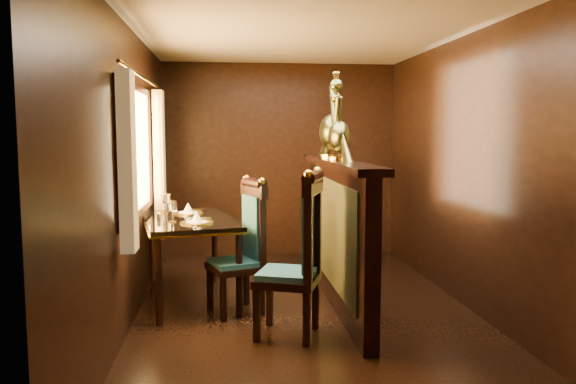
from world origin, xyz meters
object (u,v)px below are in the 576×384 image
(chair_left, at_px, (303,250))
(peacock_left, at_px, (340,123))
(peacock_right, at_px, (332,116))
(chair_right, at_px, (247,242))
(dining_table, at_px, (189,226))

(chair_left, distance_m, peacock_left, 1.32)
(chair_left, xyz_separation_m, peacock_left, (0.44, 0.75, 1.00))
(chair_left, xyz_separation_m, peacock_right, (0.44, 1.12, 1.07))
(chair_left, relative_size, chair_right, 1.09)
(chair_right, distance_m, peacock_right, 1.48)
(chair_right, relative_size, peacock_right, 1.50)
(chair_right, bearing_deg, chair_left, -79.34)
(peacock_left, distance_m, peacock_right, 0.38)
(dining_table, height_order, peacock_left, peacock_left)
(dining_table, xyz_separation_m, chair_left, (0.95, -1.05, -0.04))
(dining_table, relative_size, peacock_left, 2.22)
(dining_table, xyz_separation_m, peacock_right, (1.38, 0.07, 1.04))
(chair_right, distance_m, peacock_left, 1.36)
(chair_right, height_order, peacock_right, peacock_right)
(dining_table, bearing_deg, chair_left, -59.15)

